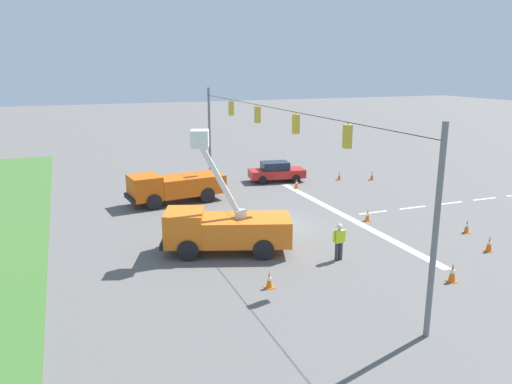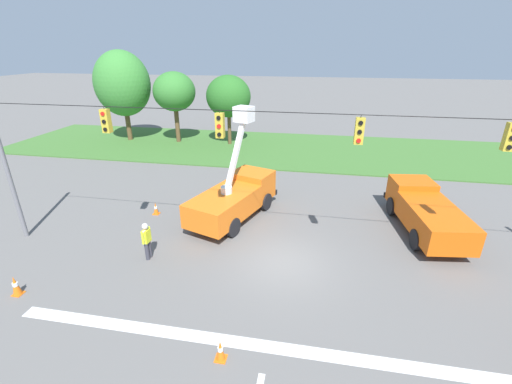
{
  "view_description": "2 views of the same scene",
  "coord_description": "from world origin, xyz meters",
  "px_view_note": "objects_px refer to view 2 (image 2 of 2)",
  "views": [
    {
      "loc": [
        -24.99,
        10.8,
        8.81
      ],
      "look_at": [
        0.58,
        0.87,
        1.87
      ],
      "focal_mm": 35.0,
      "sensor_mm": 36.0,
      "label": 1
    },
    {
      "loc": [
        1.1,
        -12.72,
        8.85
      ],
      "look_at": [
        -1.64,
        2.38,
        2.29
      ],
      "focal_mm": 24.0,
      "sensor_mm": 36.0,
      "label": 2
    }
  ],
  "objects_px": {
    "tree_centre": "(228,97)",
    "utility_truck_support_near": "(425,211)",
    "traffic_cone_far_left": "(16,285)",
    "utility_truck_bucket_lift": "(235,196)",
    "traffic_cone_foreground_right": "(156,208)",
    "tree_far_west": "(122,84)",
    "road_worker": "(147,239)",
    "traffic_cone_foreground_left": "(220,350)",
    "tree_west": "(174,92)"
  },
  "relations": [
    {
      "from": "tree_far_west",
      "to": "traffic_cone_foreground_right",
      "type": "xyz_separation_m",
      "value": [
        9.93,
        -15.06,
        -5.17
      ]
    },
    {
      "from": "utility_truck_bucket_lift",
      "to": "traffic_cone_far_left",
      "type": "xyz_separation_m",
      "value": [
        -6.76,
        -7.87,
        -0.89
      ]
    },
    {
      "from": "traffic_cone_foreground_right",
      "to": "traffic_cone_far_left",
      "type": "height_order",
      "value": "traffic_cone_far_left"
    },
    {
      "from": "tree_centre",
      "to": "utility_truck_support_near",
      "type": "distance_m",
      "value": 20.47
    },
    {
      "from": "tree_west",
      "to": "road_worker",
      "type": "height_order",
      "value": "tree_west"
    },
    {
      "from": "utility_truck_bucket_lift",
      "to": "traffic_cone_foreground_right",
      "type": "height_order",
      "value": "utility_truck_bucket_lift"
    },
    {
      "from": "traffic_cone_foreground_right",
      "to": "traffic_cone_foreground_left",
      "type": "bearing_deg",
      "value": -54.58
    },
    {
      "from": "tree_west",
      "to": "traffic_cone_foreground_right",
      "type": "height_order",
      "value": "tree_west"
    },
    {
      "from": "utility_truck_bucket_lift",
      "to": "tree_far_west",
      "type": "bearing_deg",
      "value": 134.76
    },
    {
      "from": "tree_centre",
      "to": "traffic_cone_far_left",
      "type": "bearing_deg",
      "value": -96.69
    },
    {
      "from": "utility_truck_bucket_lift",
      "to": "utility_truck_support_near",
      "type": "distance_m",
      "value": 9.91
    },
    {
      "from": "utility_truck_bucket_lift",
      "to": "traffic_cone_foreground_left",
      "type": "height_order",
      "value": "utility_truck_bucket_lift"
    },
    {
      "from": "tree_centre",
      "to": "traffic_cone_foreground_right",
      "type": "xyz_separation_m",
      "value": [
        -0.44,
        -15.28,
        -4.2
      ]
    },
    {
      "from": "utility_truck_support_near",
      "to": "traffic_cone_foreground_right",
      "type": "bearing_deg",
      "value": -177.04
    },
    {
      "from": "tree_far_west",
      "to": "tree_west",
      "type": "height_order",
      "value": "tree_far_west"
    },
    {
      "from": "traffic_cone_far_left",
      "to": "traffic_cone_foreground_left",
      "type": "bearing_deg",
      "value": -9.84
    },
    {
      "from": "tree_far_west",
      "to": "traffic_cone_foreground_left",
      "type": "distance_m",
      "value": 29.39
    },
    {
      "from": "traffic_cone_foreground_left",
      "to": "traffic_cone_far_left",
      "type": "relative_size",
      "value": 0.88
    },
    {
      "from": "tree_far_west",
      "to": "traffic_cone_foreground_right",
      "type": "distance_m",
      "value": 18.76
    },
    {
      "from": "tree_centre",
      "to": "traffic_cone_foreground_left",
      "type": "bearing_deg",
      "value": -76.32
    },
    {
      "from": "traffic_cone_foreground_right",
      "to": "traffic_cone_far_left",
      "type": "distance_m",
      "value": 7.72
    },
    {
      "from": "tree_centre",
      "to": "road_worker",
      "type": "distance_m",
      "value": 19.84
    },
    {
      "from": "traffic_cone_foreground_left",
      "to": "traffic_cone_foreground_right",
      "type": "distance_m",
      "value": 10.9
    },
    {
      "from": "tree_centre",
      "to": "traffic_cone_foreground_left",
      "type": "relative_size",
      "value": 8.95
    },
    {
      "from": "tree_centre",
      "to": "traffic_cone_far_left",
      "type": "distance_m",
      "value": 23.2
    },
    {
      "from": "utility_truck_support_near",
      "to": "traffic_cone_foreground_left",
      "type": "bearing_deg",
      "value": -130.17
    },
    {
      "from": "utility_truck_bucket_lift",
      "to": "utility_truck_support_near",
      "type": "xyz_separation_m",
      "value": [
        9.9,
        0.28,
        -0.18
      ]
    },
    {
      "from": "utility_truck_bucket_lift",
      "to": "traffic_cone_foreground_left",
      "type": "xyz_separation_m",
      "value": [
        1.78,
        -9.35,
        -0.94
      ]
    },
    {
      "from": "utility_truck_bucket_lift",
      "to": "traffic_cone_foreground_right",
      "type": "distance_m",
      "value": 4.66
    },
    {
      "from": "traffic_cone_foreground_right",
      "to": "traffic_cone_far_left",
      "type": "xyz_separation_m",
      "value": [
        -2.22,
        -7.4,
        0.06
      ]
    },
    {
      "from": "utility_truck_bucket_lift",
      "to": "tree_west",
      "type": "bearing_deg",
      "value": 122.36
    },
    {
      "from": "traffic_cone_foreground_left",
      "to": "road_worker",
      "type": "bearing_deg",
      "value": 134.95
    },
    {
      "from": "tree_centre",
      "to": "utility_truck_support_near",
      "type": "height_order",
      "value": "tree_centre"
    },
    {
      "from": "utility_truck_support_near",
      "to": "traffic_cone_far_left",
      "type": "distance_m",
      "value": 18.56
    },
    {
      "from": "tree_centre",
      "to": "road_worker",
      "type": "height_order",
      "value": "tree_centre"
    },
    {
      "from": "traffic_cone_foreground_left",
      "to": "traffic_cone_far_left",
      "type": "bearing_deg",
      "value": 170.16
    },
    {
      "from": "tree_west",
      "to": "utility_truck_bucket_lift",
      "type": "bearing_deg",
      "value": -57.64
    },
    {
      "from": "traffic_cone_foreground_left",
      "to": "traffic_cone_far_left",
      "type": "xyz_separation_m",
      "value": [
        -8.54,
        1.48,
        0.05
      ]
    },
    {
      "from": "tree_west",
      "to": "traffic_cone_foreground_right",
      "type": "xyz_separation_m",
      "value": [
        4.78,
        -15.18,
        -4.52
      ]
    },
    {
      "from": "tree_west",
      "to": "traffic_cone_far_left",
      "type": "distance_m",
      "value": 23.16
    },
    {
      "from": "tree_far_west",
      "to": "road_worker",
      "type": "bearing_deg",
      "value": -59.0
    },
    {
      "from": "tree_centre",
      "to": "tree_far_west",
      "type": "bearing_deg",
      "value": -178.8
    },
    {
      "from": "utility_truck_bucket_lift",
      "to": "utility_truck_support_near",
      "type": "bearing_deg",
      "value": 1.59
    },
    {
      "from": "traffic_cone_foreground_left",
      "to": "traffic_cone_foreground_right",
      "type": "xyz_separation_m",
      "value": [
        -6.32,
        8.88,
        -0.01
      ]
    },
    {
      "from": "tree_far_west",
      "to": "traffic_cone_foreground_right",
      "type": "height_order",
      "value": "tree_far_west"
    },
    {
      "from": "traffic_cone_foreground_right",
      "to": "traffic_cone_far_left",
      "type": "relative_size",
      "value": 0.86
    },
    {
      "from": "tree_west",
      "to": "tree_centre",
      "type": "distance_m",
      "value": 5.23
    },
    {
      "from": "utility_truck_support_near",
      "to": "traffic_cone_foreground_left",
      "type": "distance_m",
      "value": 12.62
    },
    {
      "from": "road_worker",
      "to": "utility_truck_bucket_lift",
      "type": "bearing_deg",
      "value": 58.22
    },
    {
      "from": "tree_far_west",
      "to": "traffic_cone_far_left",
      "type": "relative_size",
      "value": 10.44
    }
  ]
}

